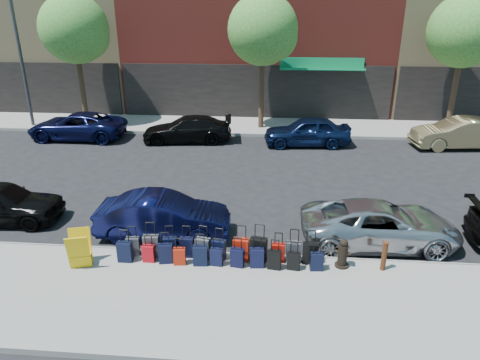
# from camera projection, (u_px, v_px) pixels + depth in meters

# --- Properties ---
(ground) EXTENTS (120.00, 120.00, 0.00)m
(ground) POSITION_uv_depth(u_px,v_px,m) (237.00, 194.00, 16.26)
(ground) COLOR black
(ground) RESTS_ON ground
(sidewalk_near) EXTENTS (60.00, 4.00, 0.15)m
(sidewalk_near) POSITION_uv_depth(u_px,v_px,m) (212.00, 300.00, 10.22)
(sidewalk_near) COLOR gray
(sidewalk_near) RESTS_ON ground
(sidewalk_far) EXTENTS (60.00, 4.00, 0.15)m
(sidewalk_far) POSITION_uv_depth(u_px,v_px,m) (253.00, 126.00, 25.48)
(sidewalk_far) COLOR gray
(sidewalk_far) RESTS_ON ground
(curb_near) EXTENTS (60.00, 0.08, 0.15)m
(curb_near) POSITION_uv_depth(u_px,v_px,m) (222.00, 255.00, 12.09)
(curb_near) COLOR gray
(curb_near) RESTS_ON ground
(curb_far) EXTENTS (60.00, 0.08, 0.15)m
(curb_far) POSITION_uv_depth(u_px,v_px,m) (251.00, 135.00, 23.61)
(curb_far) COLOR gray
(curb_far) RESTS_ON ground
(tree_left) EXTENTS (3.80, 3.80, 7.27)m
(tree_left) POSITION_uv_depth(u_px,v_px,m) (77.00, 31.00, 23.83)
(tree_left) COLOR black
(tree_left) RESTS_ON sidewalk_far
(tree_center) EXTENTS (3.80, 3.80, 7.27)m
(tree_center) POSITION_uv_depth(u_px,v_px,m) (265.00, 32.00, 22.99)
(tree_center) COLOR black
(tree_center) RESTS_ON sidewalk_far
(tree_right) EXTENTS (3.80, 3.80, 7.27)m
(tree_right) POSITION_uv_depth(u_px,v_px,m) (468.00, 33.00, 22.14)
(tree_right) COLOR black
(tree_right) RESTS_ON sidewalk_far
(streetlight) EXTENTS (2.59, 0.18, 8.00)m
(streetlight) POSITION_uv_depth(u_px,v_px,m) (22.00, 46.00, 23.70)
(streetlight) COLOR #333338
(streetlight) RESTS_ON sidewalk_far
(suitcase_front_0) EXTENTS (0.38, 0.25, 0.87)m
(suitcase_front_0) POSITION_uv_depth(u_px,v_px,m) (133.00, 246.00, 11.86)
(suitcase_front_0) COLOR #35363A
(suitcase_front_0) RESTS_ON sidewalk_near
(suitcase_front_1) EXTENTS (0.45, 0.28, 1.03)m
(suitcase_front_1) POSITION_uv_depth(u_px,v_px,m) (151.00, 246.00, 11.76)
(suitcase_front_1) COLOR #38383C
(suitcase_front_1) RESTS_ON sidewalk_near
(suitcase_front_2) EXTENTS (0.40, 0.26, 0.90)m
(suitcase_front_2) POSITION_uv_depth(u_px,v_px,m) (170.00, 247.00, 11.82)
(suitcase_front_2) COLOR black
(suitcase_front_2) RESTS_ON sidewalk_near
(suitcase_front_3) EXTENTS (0.38, 0.21, 0.92)m
(suitcase_front_3) POSITION_uv_depth(u_px,v_px,m) (187.00, 247.00, 11.78)
(suitcase_front_3) COLOR black
(suitcase_front_3) RESTS_ON sidewalk_near
(suitcase_front_4) EXTENTS (0.43, 0.29, 0.95)m
(suitcase_front_4) POSITION_uv_depth(u_px,v_px,m) (203.00, 248.00, 11.72)
(suitcase_front_4) COLOR #434248
(suitcase_front_4) RESTS_ON sidewalk_near
(suitcase_front_5) EXTENTS (0.40, 0.26, 0.90)m
(suitcase_front_5) POSITION_uv_depth(u_px,v_px,m) (219.00, 249.00, 11.68)
(suitcase_front_5) COLOR black
(suitcase_front_5) RESTS_ON sidewalk_near
(suitcase_front_6) EXTENTS (0.44, 0.26, 1.03)m
(suitcase_front_6) POSITION_uv_depth(u_px,v_px,m) (241.00, 249.00, 11.59)
(suitcase_front_6) COLOR #AE1C0B
(suitcase_front_6) RESTS_ON sidewalk_near
(suitcase_front_7) EXTENTS (0.48, 0.33, 1.07)m
(suitcase_front_7) POSITION_uv_depth(u_px,v_px,m) (259.00, 249.00, 11.57)
(suitcase_front_7) COLOR black
(suitcase_front_7) RESTS_ON sidewalk_near
(suitcase_front_8) EXTENTS (0.36, 0.20, 0.85)m
(suitcase_front_8) POSITION_uv_depth(u_px,v_px,m) (278.00, 253.00, 11.55)
(suitcase_front_8) COLOR #A2120A
(suitcase_front_8) RESTS_ON sidewalk_near
(suitcase_front_9) EXTENTS (0.41, 0.24, 0.96)m
(suitcase_front_9) POSITION_uv_depth(u_px,v_px,m) (294.00, 252.00, 11.53)
(suitcase_front_9) COLOR #37373C
(suitcase_front_9) RESTS_ON sidewalk_near
(suitcase_front_10) EXTENTS (0.40, 0.23, 0.96)m
(suitcase_front_10) POSITION_uv_depth(u_px,v_px,m) (310.00, 253.00, 11.47)
(suitcase_front_10) COLOR black
(suitcase_front_10) RESTS_ON sidewalk_near
(suitcase_back_0) EXTENTS (0.39, 0.23, 0.93)m
(suitcase_back_0) POSITION_uv_depth(u_px,v_px,m) (125.00, 252.00, 11.56)
(suitcase_back_0) COLOR black
(suitcase_back_0) RESTS_ON sidewalk_near
(suitcase_back_1) EXTENTS (0.33, 0.20, 0.78)m
(suitcase_back_1) POSITION_uv_depth(u_px,v_px,m) (149.00, 253.00, 11.56)
(suitcase_back_1) COLOR #B00B15
(suitcase_back_1) RESTS_ON sidewalk_near
(suitcase_back_2) EXTENTS (0.41, 0.28, 0.89)m
(suitcase_back_2) POSITION_uv_depth(u_px,v_px,m) (166.00, 253.00, 11.50)
(suitcase_back_2) COLOR black
(suitcase_back_2) RESTS_ON sidewalk_near
(suitcase_back_3) EXTENTS (0.34, 0.22, 0.77)m
(suitcase_back_3) POSITION_uv_depth(u_px,v_px,m) (180.00, 256.00, 11.43)
(suitcase_back_3) COLOR #AB1E0B
(suitcase_back_3) RESTS_ON sidewalk_near
(suitcase_back_4) EXTENTS (0.39, 0.25, 0.90)m
(suitcase_back_4) POSITION_uv_depth(u_px,v_px,m) (200.00, 255.00, 11.39)
(suitcase_back_4) COLOR black
(suitcase_back_4) RESTS_ON sidewalk_near
(suitcase_back_5) EXTENTS (0.34, 0.22, 0.78)m
(suitcase_back_5) POSITION_uv_depth(u_px,v_px,m) (216.00, 257.00, 11.39)
(suitcase_back_5) COLOR black
(suitcase_back_5) RESTS_ON sidewalk_near
(suitcase_back_6) EXTENTS (0.38, 0.26, 0.84)m
(suitcase_back_6) POSITION_uv_depth(u_px,v_px,m) (237.00, 257.00, 11.33)
(suitcase_back_6) COLOR black
(suitcase_back_6) RESTS_ON sidewalk_near
(suitcase_back_7) EXTENTS (0.38, 0.24, 0.87)m
(suitcase_back_7) POSITION_uv_depth(u_px,v_px,m) (257.00, 258.00, 11.31)
(suitcase_back_7) COLOR black
(suitcase_back_7) RESTS_ON sidewalk_near
(suitcase_back_8) EXTENTS (0.37, 0.25, 0.84)m
(suitcase_back_8) POSITION_uv_depth(u_px,v_px,m) (274.00, 260.00, 11.23)
(suitcase_back_8) COLOR black
(suitcase_back_8) RESTS_ON sidewalk_near
(suitcase_back_9) EXTENTS (0.34, 0.23, 0.77)m
(suitcase_back_9) POSITION_uv_depth(u_px,v_px,m) (293.00, 261.00, 11.21)
(suitcase_back_9) COLOR black
(suitcase_back_9) RESTS_ON sidewalk_near
(suitcase_back_10) EXTENTS (0.35, 0.22, 0.80)m
(suitcase_back_10) POSITION_uv_depth(u_px,v_px,m) (317.00, 261.00, 11.18)
(suitcase_back_10) COLOR black
(suitcase_back_10) RESTS_ON sidewalk_near
(fire_hydrant) EXTENTS (0.42, 0.37, 0.82)m
(fire_hydrant) POSITION_uv_depth(u_px,v_px,m) (343.00, 254.00, 11.29)
(fire_hydrant) COLOR black
(fire_hydrant) RESTS_ON sidewalk_near
(bollard) EXTENTS (0.15, 0.15, 0.82)m
(bollard) POSITION_uv_depth(u_px,v_px,m) (384.00, 256.00, 11.12)
(bollard) COLOR #38190C
(bollard) RESTS_ON sidewalk_near
(display_rack) EXTENTS (0.71, 0.75, 1.00)m
(display_rack) POSITION_uv_depth(u_px,v_px,m) (80.00, 250.00, 11.26)
(display_rack) COLOR #E1B10C
(display_rack) RESTS_ON sidewalk_near
(car_near_1) EXTENTS (4.10, 1.59, 1.33)m
(car_near_1) POSITION_uv_depth(u_px,v_px,m) (163.00, 216.00, 13.05)
(car_near_1) COLOR #0D0F39
(car_near_1) RESTS_ON ground
(car_near_2) EXTENTS (4.73, 2.40, 1.28)m
(car_near_2) POSITION_uv_depth(u_px,v_px,m) (380.00, 224.00, 12.61)
(car_near_2) COLOR #B7BABF
(car_near_2) RESTS_ON ground
(car_far_0) EXTENTS (5.11, 2.37, 1.42)m
(car_far_0) POSITION_uv_depth(u_px,v_px,m) (77.00, 126.00, 22.95)
(car_far_0) COLOR #0C0F36
(car_far_0) RESTS_ON ground
(car_far_1) EXTENTS (4.83, 2.40, 1.35)m
(car_far_1) POSITION_uv_depth(u_px,v_px,m) (187.00, 129.00, 22.47)
(car_far_1) COLOR black
(car_far_1) RESTS_ON ground
(car_far_2) EXTENTS (4.48, 2.08, 1.48)m
(car_far_2) POSITION_uv_depth(u_px,v_px,m) (307.00, 131.00, 21.80)
(car_far_2) COLOR #0D1A3D
(car_far_2) RESTS_ON ground
(car_far_3) EXTENTS (4.78, 2.12, 1.53)m
(car_far_3) POSITION_uv_depth(u_px,v_px,m) (460.00, 133.00, 21.38)
(car_far_3) COLOR #9A8C5E
(car_far_3) RESTS_ON ground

